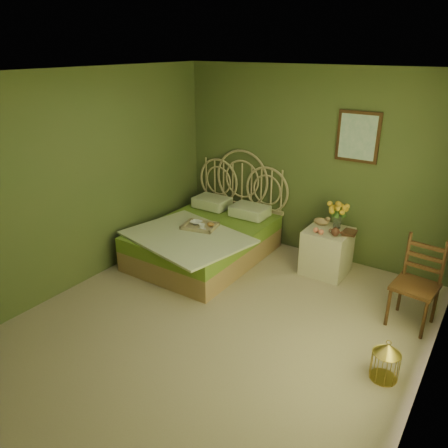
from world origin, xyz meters
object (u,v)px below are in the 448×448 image
Objects in this scene: bed at (207,237)px; chair at (418,277)px; birdcage at (385,362)px; nightstand at (328,247)px.

bed is 2.81m from chair.
bed is 5.86× the size of birdcage.
nightstand is 2.04m from birdcage.
nightstand is at bearing 17.76° from bed.
chair is at bearing -0.54° from bed.
chair is (2.80, -0.03, 0.24)m from bed.
nightstand reaches higher than birdcage.
nightstand reaches higher than chair.
bed is at bearing 158.15° from birdcage.
chair is 1.15m from birdcage.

